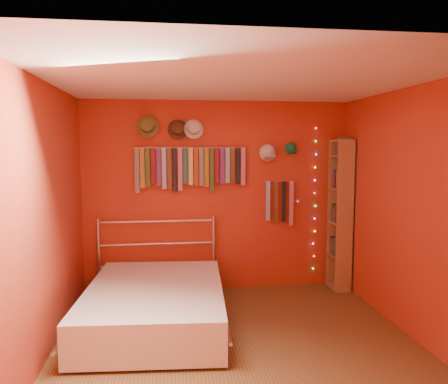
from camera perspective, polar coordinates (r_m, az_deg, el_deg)
name	(u,v)px	position (r m, az deg, el deg)	size (l,w,h in m)	color
ground	(238,346)	(4.43, 1.90, -19.50)	(3.50, 3.50, 0.00)	brown
back_wall	(218,196)	(5.78, -0.83, -0.56)	(3.50, 0.02, 2.50)	#AD241B
right_wall	(415,214)	(4.67, 23.70, -2.62)	(0.02, 3.50, 2.50)	#AD241B
left_wall	(42,222)	(4.15, -22.65, -3.59)	(0.02, 3.50, 2.50)	#AD241B
ceiling	(239,80)	(4.05, 2.03, 14.40)	(3.50, 3.50, 0.02)	white
tie_rack	(190,166)	(5.65, -4.49, 3.36)	(1.45, 0.03, 0.58)	silver
small_tie_rack	(280,201)	(5.87, 7.34, -1.16)	(0.40, 0.03, 0.60)	silver
fedora_olive	(147,126)	(5.62, -9.98, 8.53)	(0.29, 0.16, 0.29)	brown
fedora_brown	(178,129)	(5.62, -6.05, 8.19)	(0.26, 0.14, 0.26)	#402917
fedora_white	(194,128)	(5.62, -3.95, 8.28)	(0.25, 0.14, 0.25)	beige
cap_white	(268,153)	(5.80, 5.71, 5.08)	(0.20, 0.25, 0.20)	beige
cap_green	(291,148)	(5.88, 8.69, 5.65)	(0.16, 0.21, 0.16)	#1B7C59
fairy_lights	(315,199)	(6.04, 11.77, -0.97)	(0.05, 0.02, 1.94)	#FF3333
reading_lamp	(297,202)	(5.79, 9.56, -1.24)	(0.06, 0.27, 0.08)	silver
bookshelf	(343,214)	(6.01, 15.33, -2.75)	(0.25, 0.34, 2.00)	#966A43
bed	(155,304)	(4.86, -8.98, -14.28)	(1.64, 2.11, 1.00)	silver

